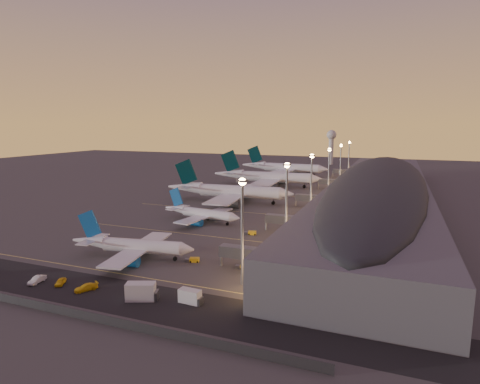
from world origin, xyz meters
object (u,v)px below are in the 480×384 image
baggage_tug_b (243,267)px  catering_truck_b (191,297)px  airliner_wide_near (229,191)px  baggage_tug_c (251,233)px  airliner_narrow_south (132,246)px  radar_tower (331,141)px  service_van_d (86,287)px  catering_truck_a (142,292)px  baggage_tug_a (193,260)px  airliner_wide_far (284,168)px  service_van_b (61,282)px  airliner_wide_mid (266,177)px  airliner_narrow_north (201,213)px  service_van_c (37,280)px

baggage_tug_b → catering_truck_b: (-3.04, -23.49, 0.88)m
airliner_wide_near → baggage_tug_c: bearing=-63.9°
airliner_narrow_south → radar_tower: 293.95m
catering_truck_b → airliner_wide_near: bearing=112.7°
service_van_d → catering_truck_a: bearing=33.0°
radar_tower → airliner_wide_near: bearing=-94.9°
airliner_wide_near → baggage_tug_a: bearing=-77.9°
radar_tower → catering_truck_a: bearing=-88.4°
airliner_wide_far → service_van_b: (6.13, -223.61, -4.85)m
airliner_wide_near → airliner_wide_mid: bearing=84.1°
service_van_b → catering_truck_a: bearing=-25.9°
airliner_narrow_north → service_van_c: 70.98m
baggage_tug_b → catering_truck_b: bearing=-107.0°
catering_truck_a → service_van_c: bearing=161.3°
airliner_narrow_south → baggage_tug_c: bearing=47.1°
service_van_c → airliner_wide_mid: bearing=79.8°
baggage_tug_a → baggage_tug_c: baggage_tug_c is taller
airliner_narrow_north → airliner_wide_mid: bearing=101.2°
airliner_narrow_south → airliner_wide_mid: 143.32m
airliner_wide_near → service_van_b: airliner_wide_near is taller
airliner_narrow_north → service_van_c: bearing=-88.2°
service_van_b → airliner_wide_mid: bearing=64.4°
airliner_wide_near → service_van_b: size_ratio=15.43×
radar_tower → baggage_tug_a: (7.28, -290.09, -21.33)m
airliner_narrow_north → radar_tower: radar_tower is taller
airliner_wide_far → airliner_narrow_north: bearing=-83.8°
airliner_wide_mid → baggage_tug_b: (38.48, -140.05, -5.13)m
baggage_tug_a → service_van_d: service_van_d is taller
airliner_narrow_north → baggage_tug_b: airliner_narrow_north is taller
baggage_tug_b → baggage_tug_a: bearing=170.7°
catering_truck_a → baggage_tug_a: bearing=71.9°
baggage_tug_a → service_van_c: 39.09m
airliner_narrow_north → catering_truck_b: 73.62m
airliner_wide_mid → baggage_tug_b: bearing=-77.2°
airliner_wide_mid → baggage_tug_a: size_ratio=16.12×
catering_truck_a → service_van_c: size_ratio=1.52×
catering_truck_b → airliner_wide_far: bearing=104.0°
airliner_wide_far → catering_truck_a: (29.51, -223.54, -3.75)m
airliner_wide_far → baggage_tug_b: bearing=-74.7°
airliner_wide_far → baggage_tug_a: bearing=-78.9°
airliner_wide_mid → catering_truck_a: (24.80, -166.03, -3.82)m
baggage_tug_a → catering_truck_a: bearing=-103.6°
airliner_wide_mid → baggage_tug_c: 111.69m
radar_tower → baggage_tug_a: bearing=-88.6°
baggage_tug_a → service_van_d: 29.81m
catering_truck_a → baggage_tug_b: bearing=40.9°
airliner_wide_far → radar_tower: size_ratio=2.08×
airliner_narrow_south → airliner_wide_far: airliner_wide_far is taller
airliner_wide_near → baggage_tug_b: (39.97, -83.95, -4.84)m
airliner_wide_far → service_van_d: airliner_wide_far is taller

